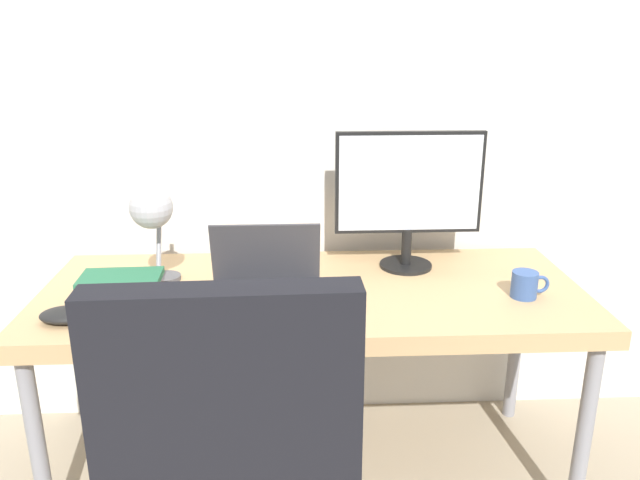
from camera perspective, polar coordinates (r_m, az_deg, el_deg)
The scene contains 10 objects.
wall_back at distance 2.35m, azimuth -1.16°, elevation 12.95°, with size 8.00×0.05×2.60m.
desk at distance 2.10m, azimuth -0.69°, elevation -5.87°, with size 1.79×0.73×0.72m.
laptop at distance 2.02m, azimuth -4.99°, elevation -3.70°, with size 0.36×0.22×0.23m.
monitor at distance 2.20m, azimuth 8.13°, elevation 4.44°, with size 0.52×0.19×0.49m.
desk_lamp at distance 2.01m, azimuth -15.08°, elevation 2.39°, with size 0.13×0.25×0.36m.
book_stack at distance 2.00m, azimuth -17.34°, elevation -4.58°, with size 0.27×0.22×0.11m.
tv_remote at distance 1.87m, azimuth -11.52°, elevation -7.14°, with size 0.11×0.18×0.02m.
media_remote at distance 1.87m, azimuth -8.82°, elevation -7.01°, with size 0.06×0.14×0.02m.
mug at distance 2.10m, azimuth 18.27°, elevation -3.89°, with size 0.12×0.08×0.09m.
game_controller at distance 1.98m, azimuth -22.13°, elevation -6.36°, with size 0.16×0.11×0.04m.
Camera 1 is at (-0.07, -1.55, 1.52)m, focal length 35.00 mm.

